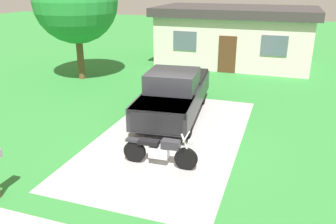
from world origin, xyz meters
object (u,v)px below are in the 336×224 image
motorcycle (160,151)px  neighbor_house (235,35)px  shade_tree (75,1)px  pickup_truck (175,92)px

motorcycle → neighbor_house: 13.96m
motorcycle → neighbor_house: (-0.10, 13.90, 1.32)m
motorcycle → neighbor_house: size_ratio=0.23×
motorcycle → shade_tree: 11.14m
neighbor_house → motorcycle: bearing=-89.6°
motorcycle → pickup_truck: bearing=101.9°
motorcycle → neighbor_house: bearing=90.4°
motorcycle → pickup_truck: size_ratio=0.38×
shade_tree → motorcycle: bearing=-46.1°
motorcycle → shade_tree: bearing=133.9°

